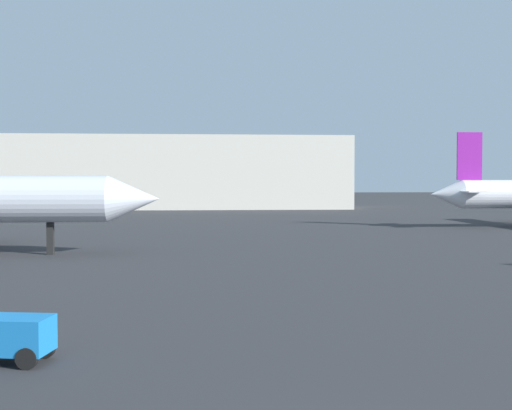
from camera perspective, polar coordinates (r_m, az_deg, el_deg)
baggage_cart at (r=20.57m, az=-20.12°, el=-10.26°), size 2.60×1.76×1.30m
terminal_building at (r=130.83m, az=-11.13°, el=2.66°), size 84.58×19.12×13.38m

